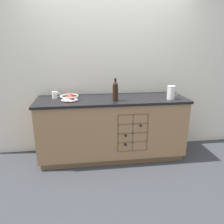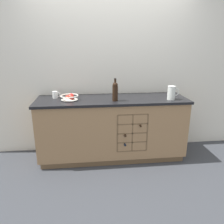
{
  "view_description": "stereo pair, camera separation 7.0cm",
  "coord_description": "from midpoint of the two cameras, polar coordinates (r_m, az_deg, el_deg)",
  "views": [
    {
      "loc": [
        -0.41,
        -3.03,
        1.69
      ],
      "look_at": [
        0.0,
        0.0,
        0.72
      ],
      "focal_mm": 35.0,
      "sensor_mm": 36.0,
      "label": 1
    },
    {
      "loc": [
        -0.34,
        -3.04,
        1.69
      ],
      "look_at": [
        0.0,
        0.0,
        0.72
      ],
      "focal_mm": 35.0,
      "sensor_mm": 36.0,
      "label": 2
    }
  ],
  "objects": [
    {
      "name": "back_wall",
      "position": [
        3.45,
        -1.43,
        10.63
      ],
      "size": [
        4.53,
        0.06,
        2.55
      ],
      "primitive_type": "cube",
      "color": "silver",
      "rests_on": "ground_plane"
    },
    {
      "name": "kitchen_island",
      "position": [
        3.29,
        -0.57,
        -4.22
      ],
      "size": [
        2.17,
        0.67,
        0.93
      ],
      "color": "brown",
      "rests_on": "ground_plane"
    },
    {
      "name": "standing_wine_bottle",
      "position": [
        2.99,
        0.2,
        5.53
      ],
      "size": [
        0.08,
        0.08,
        0.31
      ],
      "color": "black",
      "rests_on": "kitchen_island"
    },
    {
      "name": "fruit_bowl",
      "position": [
        3.1,
        -11.66,
        3.79
      ],
      "size": [
        0.25,
        0.25,
        0.09
      ],
      "color": "silver",
      "rests_on": "kitchen_island"
    },
    {
      "name": "white_pitcher",
      "position": [
        3.2,
        14.62,
        5.03
      ],
      "size": [
        0.17,
        0.11,
        0.19
      ],
      "color": "silver",
      "rests_on": "kitchen_island"
    },
    {
      "name": "ceramic_mug",
      "position": [
        3.26,
        -15.26,
        4.3
      ],
      "size": [
        0.11,
        0.07,
        0.1
      ],
      "color": "white",
      "rests_on": "kitchen_island"
    },
    {
      "name": "ground_plane",
      "position": [
        3.49,
        -0.59,
        -11.4
      ],
      "size": [
        14.0,
        14.0,
        0.0
      ],
      "primitive_type": "plane",
      "color": "#383A3F"
    }
  ]
}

